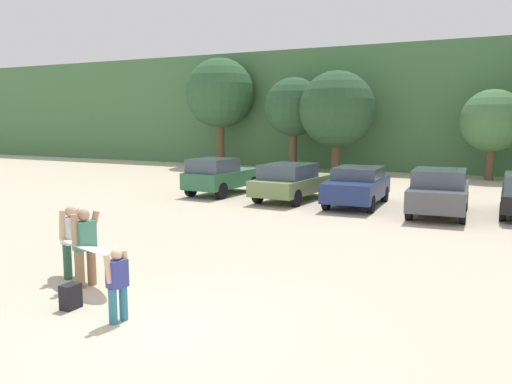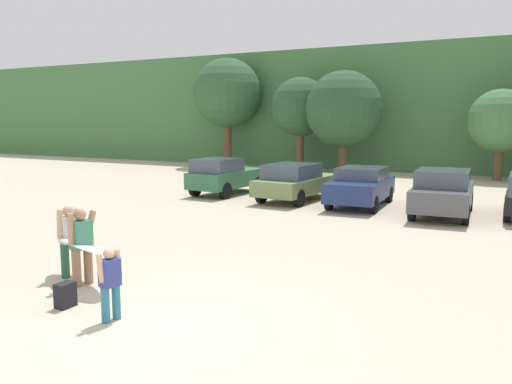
# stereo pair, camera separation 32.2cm
# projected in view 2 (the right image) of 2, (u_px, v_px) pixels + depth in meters

# --- Properties ---
(ground_plane) EXTENTS (120.00, 120.00, 0.00)m
(ground_plane) POSITION_uv_depth(u_px,v_px,m) (156.00, 327.00, 8.54)
(ground_plane) COLOR beige
(hillside_ridge) EXTENTS (108.00, 12.00, 8.12)m
(hillside_ridge) POSITION_uv_depth(u_px,v_px,m) (453.00, 109.00, 37.07)
(hillside_ridge) COLOR #427042
(hillside_ridge) RESTS_ON ground_plane
(tree_far_right) EXTENTS (4.90, 4.90, 7.66)m
(tree_far_right) POSITION_uv_depth(u_px,v_px,m) (227.00, 93.00, 37.04)
(tree_far_right) COLOR brown
(tree_far_right) RESTS_ON ground_plane
(tree_center_left) EXTENTS (3.79, 3.79, 6.07)m
(tree_center_left) POSITION_uv_depth(u_px,v_px,m) (300.00, 107.00, 33.78)
(tree_center_left) COLOR brown
(tree_center_left) RESTS_ON ground_plane
(tree_left) EXTENTS (4.65, 4.65, 6.32)m
(tree_left) POSITION_uv_depth(u_px,v_px,m) (343.00, 109.00, 31.77)
(tree_left) COLOR brown
(tree_left) RESTS_ON ground_plane
(tree_right) EXTENTS (3.45, 3.45, 5.02)m
(tree_right) POSITION_uv_depth(u_px,v_px,m) (501.00, 121.00, 28.42)
(tree_right) COLOR brown
(tree_right) RESTS_ON ground_plane
(parked_car_forest_green) EXTENTS (1.98, 4.01, 1.66)m
(parked_car_forest_green) POSITION_uv_depth(u_px,v_px,m) (224.00, 176.00, 23.46)
(parked_car_forest_green) COLOR #2D6642
(parked_car_forest_green) RESTS_ON ground_plane
(parked_car_olive_green) EXTENTS (2.17, 4.65, 1.56)m
(parked_car_olive_green) POSITION_uv_depth(u_px,v_px,m) (296.00, 181.00, 21.71)
(parked_car_olive_green) COLOR #6B7F4C
(parked_car_olive_green) RESTS_ON ground_plane
(parked_car_navy) EXTENTS (2.09, 4.43, 1.51)m
(parked_car_navy) POSITION_uv_depth(u_px,v_px,m) (361.00, 186.00, 20.38)
(parked_car_navy) COLOR navy
(parked_car_navy) RESTS_ON ground_plane
(parked_car_dark_gray) EXTENTS (2.16, 4.58, 1.65)m
(parked_car_dark_gray) POSITION_uv_depth(u_px,v_px,m) (443.00, 192.00, 18.30)
(parked_car_dark_gray) COLOR #4C4F54
(parked_car_dark_gray) RESTS_ON ground_plane
(person_adult) EXTENTS (0.36, 0.66, 1.59)m
(person_adult) POSITION_uv_depth(u_px,v_px,m) (81.00, 242.00, 10.60)
(person_adult) COLOR #8C6B4C
(person_adult) RESTS_ON ground_plane
(person_child) EXTENTS (0.29, 0.50, 1.27)m
(person_child) POSITION_uv_depth(u_px,v_px,m) (110.00, 280.00, 8.72)
(person_child) COLOR teal
(person_child) RESTS_ON ground_plane
(person_companion) EXTENTS (0.35, 0.66, 1.56)m
(person_companion) POSITION_uv_depth(u_px,v_px,m) (70.00, 236.00, 11.18)
(person_companion) COLOR #26593F
(person_companion) RESTS_ON ground_plane
(surfboard_white) EXTENTS (2.44, 1.46, 0.23)m
(surfboard_white) POSITION_uv_depth(u_px,v_px,m) (83.00, 245.00, 10.71)
(surfboard_white) COLOR white
(backpack_dropped) EXTENTS (0.24, 0.34, 0.45)m
(backpack_dropped) POSITION_uv_depth(u_px,v_px,m) (65.00, 295.00, 9.43)
(backpack_dropped) COLOR black
(backpack_dropped) RESTS_ON ground_plane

